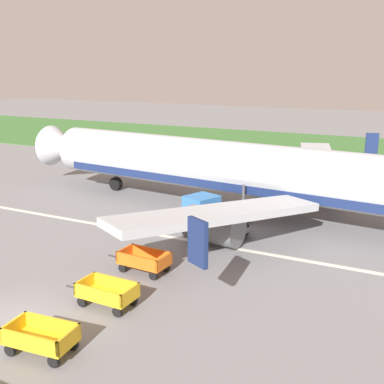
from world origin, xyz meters
name	(u,v)px	position (x,y,z in m)	size (l,w,h in m)	color
ground_plane	(12,320)	(0.00, 0.00, 0.00)	(220.00, 220.00, 0.00)	slate
grass_strip	(304,149)	(0.00, 48.10, 0.03)	(220.00, 28.00, 0.06)	#3D7033
apron_stripe	(157,235)	(0.00, 11.65, 0.01)	(120.00, 0.36, 0.01)	silver
airplane	(239,170)	(2.59, 18.66, 3.05)	(37.67, 30.29, 11.34)	#B2B7BC
baggage_cart_second_in_row	(41,338)	(2.75, -1.19, 0.60)	(3.60, 1.63, 1.07)	gold
baggage_cart_third_in_row	(107,293)	(2.74, 2.78, 0.60)	(3.56, 1.44, 1.07)	gold
baggage_cart_fourth_in_row	(144,261)	(2.24, 6.56, 0.60)	(3.58, 1.53, 1.07)	orange
service_truck_beside_carts	(207,213)	(2.26, 14.03, 1.10)	(4.76, 3.31, 2.10)	slate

